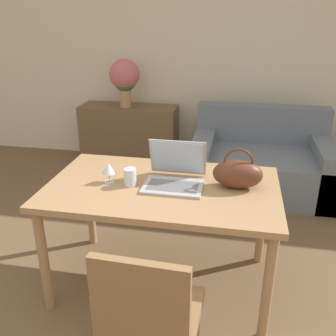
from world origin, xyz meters
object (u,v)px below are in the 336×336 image
at_px(couch, 260,164).
at_px(handbag, 238,174).
at_px(chair, 149,316).
at_px(wine_glass, 109,169).
at_px(flower_vase, 125,77).
at_px(drinking_glass, 130,177).
at_px(laptop, 175,172).

xyz_separation_m(couch, handbag, (-0.24, -1.62, 0.56)).
xyz_separation_m(chair, couch, (0.60, 2.49, -0.20)).
bearing_deg(wine_glass, flower_vase, 104.07).
distance_m(drinking_glass, handbag, 0.66).
height_order(chair, wine_glass, wine_glass).
bearing_deg(wine_glass, laptop, 10.07).
bearing_deg(couch, handbag, -98.49).
bearing_deg(laptop, flower_vase, 114.90).
distance_m(drinking_glass, wine_glass, 0.15).
distance_m(chair, flower_vase, 3.10).
height_order(chair, laptop, laptop).
bearing_deg(wine_glass, handbag, 5.33).
bearing_deg(flower_vase, drinking_glass, -72.41).
bearing_deg(wine_glass, drinking_glass, -7.52).
relative_size(couch, laptop, 3.83).
distance_m(wine_glass, flower_vase, 2.17).
xyz_separation_m(wine_glass, flower_vase, (-0.53, 2.10, 0.22)).
distance_m(wine_glass, handbag, 0.80).
bearing_deg(couch, drinking_glass, -117.58).
relative_size(laptop, flower_vase, 0.67).
height_order(couch, drinking_glass, drinking_glass).
distance_m(chair, wine_glass, 0.98).
xyz_separation_m(laptop, drinking_glass, (-0.27, -0.09, -0.01)).
xyz_separation_m(wine_glass, handbag, (0.80, 0.07, 0.00)).
height_order(couch, laptop, laptop).
xyz_separation_m(chair, wine_glass, (-0.44, 0.79, 0.36)).
bearing_deg(couch, chair, -103.48).
xyz_separation_m(couch, laptop, (-0.63, -1.62, 0.54)).
bearing_deg(chair, drinking_glass, 113.19).
bearing_deg(drinking_glass, handbag, 8.17).
bearing_deg(laptop, handbag, 0.16).
xyz_separation_m(drinking_glass, wine_glass, (-0.15, 0.02, 0.04)).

